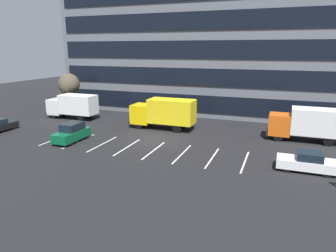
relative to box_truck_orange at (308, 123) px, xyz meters
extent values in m
plane|color=black|center=(-14.94, -5.51, -1.93)|extent=(120.00, 120.00, 0.00)
cube|color=slate|center=(-14.94, 12.49, 7.07)|extent=(40.52, 11.28, 18.00)
cube|color=black|center=(-14.94, 6.79, 0.05)|extent=(38.90, 0.16, 2.30)
cube|color=black|center=(-14.94, 6.79, 3.65)|extent=(38.90, 0.16, 2.30)
cube|color=black|center=(-14.94, 6.79, 7.25)|extent=(38.90, 0.16, 2.30)
cube|color=black|center=(-14.94, 6.79, 10.85)|extent=(38.90, 0.16, 2.30)
cube|color=silver|center=(-24.74, -8.34, -1.93)|extent=(0.14, 5.40, 0.01)
cube|color=silver|center=(-21.94, -8.34, -1.93)|extent=(0.14, 5.40, 0.01)
cube|color=silver|center=(-19.14, -8.34, -1.93)|extent=(0.14, 5.40, 0.01)
cube|color=silver|center=(-16.34, -8.34, -1.93)|extent=(0.14, 5.40, 0.01)
cube|color=silver|center=(-13.54, -8.34, -1.93)|extent=(0.14, 5.40, 0.01)
cube|color=silver|center=(-10.74, -8.34, -1.93)|extent=(0.14, 5.40, 0.01)
cube|color=silver|center=(-7.94, -8.34, -1.93)|extent=(0.14, 5.40, 0.01)
cube|color=silver|center=(-5.14, -8.34, -1.93)|extent=(0.14, 5.40, 0.01)
cube|color=#D85914|center=(-2.69, 0.00, -0.36)|extent=(2.16, 2.35, 2.16)
cube|color=black|center=(-3.75, 0.00, 0.07)|extent=(0.06, 1.98, 0.95)
cube|color=white|center=(0.94, 0.00, 0.18)|extent=(5.10, 2.45, 2.65)
cube|color=black|center=(-3.82, 0.00, -1.29)|extent=(0.20, 2.35, 0.39)
cylinder|color=black|center=(-2.69, -1.01, -1.44)|extent=(0.98, 0.29, 0.98)
cylinder|color=black|center=(-2.69, 1.01, -1.44)|extent=(0.98, 0.29, 0.98)
cylinder|color=black|center=(1.96, -1.01, -1.44)|extent=(0.98, 0.29, 0.98)
cylinder|color=black|center=(1.96, 1.01, -1.44)|extent=(0.98, 0.29, 0.98)
cube|color=yellow|center=(-18.39, -0.52, -0.30)|extent=(2.25, 2.46, 2.25)
cube|color=black|center=(-19.50, -0.52, 0.15)|extent=(0.06, 2.06, 0.99)
cube|color=yellow|center=(-14.60, -0.52, 0.27)|extent=(5.32, 2.56, 2.76)
cube|color=black|center=(-19.57, -0.52, -1.27)|extent=(0.20, 2.46, 0.41)
cylinder|color=black|center=(-18.39, -1.57, -1.42)|extent=(1.02, 0.31, 1.02)
cylinder|color=black|center=(-18.39, 0.54, -1.42)|extent=(1.02, 0.31, 1.02)
cylinder|color=black|center=(-13.54, -1.57, -1.42)|extent=(1.02, 0.31, 1.02)
cylinder|color=black|center=(-13.54, 0.54, -1.42)|extent=(1.02, 0.31, 1.02)
cube|color=white|center=(-31.73, 0.26, -0.43)|extent=(2.06, 2.25, 2.06)
cube|color=black|center=(-32.74, 0.26, -0.02)|extent=(0.06, 1.89, 0.91)
cube|color=white|center=(-28.26, 0.26, 0.08)|extent=(4.88, 2.34, 2.53)
cube|color=black|center=(-32.81, 0.26, -1.32)|extent=(0.19, 2.25, 0.38)
cylinder|color=black|center=(-31.73, -0.70, -1.46)|extent=(0.94, 0.28, 0.94)
cylinder|color=black|center=(-31.73, 1.23, -1.46)|extent=(0.94, 0.28, 0.94)
cylinder|color=black|center=(-27.28, -0.70, -1.46)|extent=(0.94, 0.28, 0.94)
cylinder|color=black|center=(-27.28, 1.23, -1.46)|extent=(0.94, 0.28, 0.94)
cube|color=white|center=(-0.46, -8.70, -1.33)|extent=(4.37, 1.83, 0.71)
cube|color=black|center=(-0.24, -8.70, -0.67)|extent=(1.83, 1.61, 0.61)
cylinder|color=black|center=(-1.85, -9.49, -1.63)|extent=(0.61, 0.22, 0.61)
cylinder|color=black|center=(-1.85, -7.90, -1.63)|extent=(0.61, 0.22, 0.61)
cylinder|color=black|center=(0.94, -9.49, -1.63)|extent=(0.61, 0.22, 0.61)
cylinder|color=black|center=(0.94, -7.90, -1.63)|extent=(0.61, 0.22, 0.61)
cylinder|color=black|center=(-33.62, -7.08, -1.64)|extent=(0.21, 0.58, 0.58)
cylinder|color=black|center=(-32.12, -7.08, -1.64)|extent=(0.21, 0.58, 0.58)
cube|color=#0C5933|center=(-22.56, -8.67, -1.24)|extent=(1.80, 4.24, 0.88)
cube|color=black|center=(-22.56, -8.46, -0.41)|extent=(1.58, 2.33, 0.78)
cylinder|color=black|center=(-21.78, -10.03, -1.62)|extent=(0.20, 0.63, 0.63)
cylinder|color=black|center=(-23.35, -10.03, -1.62)|extent=(0.20, 0.63, 0.63)
cylinder|color=black|center=(-21.78, -7.31, -1.62)|extent=(0.20, 0.63, 0.63)
cylinder|color=black|center=(-23.35, -7.31, -1.62)|extent=(0.20, 0.63, 0.63)
cylinder|color=#473323|center=(-31.94, 3.29, -0.41)|extent=(0.28, 0.28, 3.04)
sphere|color=#4C4233|center=(-31.94, 3.29, 2.33)|extent=(3.10, 3.10, 3.10)
camera|label=1|loc=(-2.59, -33.50, 7.38)|focal=32.83mm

